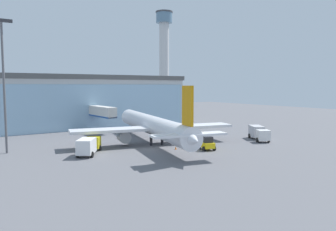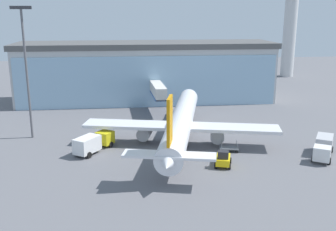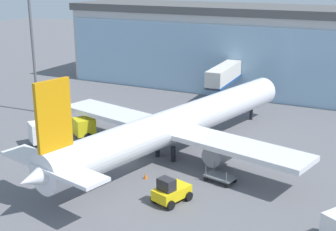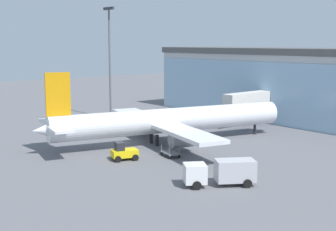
% 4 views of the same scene
% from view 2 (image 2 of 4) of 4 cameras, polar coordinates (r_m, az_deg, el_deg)
% --- Properties ---
extents(ground, '(240.00, 240.00, 0.00)m').
position_cam_2_polar(ground, '(57.81, -0.47, -5.60)').
color(ground, slate).
extents(terminal_building, '(58.74, 15.51, 13.50)m').
position_cam_2_polar(terminal_building, '(91.76, -3.15, 6.37)').
color(terminal_building, '#B4B4B4').
rests_on(terminal_building, ground).
extents(jet_bridge, '(2.67, 13.43, 5.98)m').
position_cam_2_polar(jet_bridge, '(81.48, -1.60, 3.78)').
color(jet_bridge, silver).
rests_on(jet_bridge, ground).
extents(control_tower, '(6.93, 6.93, 40.98)m').
position_cam_2_polar(control_tower, '(132.04, 17.56, 15.56)').
color(control_tower, silver).
rests_on(control_tower, ground).
extents(apron_light_mast, '(3.20, 0.40, 21.06)m').
position_cam_2_polar(apron_light_mast, '(66.45, -19.93, 7.15)').
color(apron_light_mast, '#59595E').
rests_on(apron_light_mast, ground).
extents(airplane, '(30.32, 38.83, 10.76)m').
position_cam_2_polar(airplane, '(61.74, 1.89, -1.05)').
color(airplane, silver).
rests_on(airplane, ground).
extents(catering_truck, '(6.04, 7.22, 2.65)m').
position_cam_2_polar(catering_truck, '(59.23, -10.81, -3.86)').
color(catering_truck, yellow).
rests_on(catering_truck, ground).
extents(fuel_truck, '(5.75, 7.35, 2.65)m').
position_cam_2_polar(fuel_truck, '(60.66, 21.64, -4.22)').
color(fuel_truck, silver).
rests_on(fuel_truck, ground).
extents(baggage_cart, '(3.09, 2.19, 1.50)m').
position_cam_2_polar(baggage_cart, '(59.45, 8.86, -4.68)').
color(baggage_cart, slate).
rests_on(baggage_cart, ground).
extents(pushback_tug, '(2.99, 3.60, 2.30)m').
position_cam_2_polar(pushback_tug, '(53.63, 8.01, -6.30)').
color(pushback_tug, yellow).
rests_on(pushback_tug, ground).
extents(safety_cone_nose, '(0.36, 0.36, 0.55)m').
position_cam_2_polar(safety_cone_nose, '(55.91, 3.01, -6.04)').
color(safety_cone_nose, orange).
rests_on(safety_cone_nose, ground).
extents(safety_cone_wingtip, '(0.36, 0.36, 0.55)m').
position_cam_2_polar(safety_cone_wingtip, '(60.55, -11.61, -4.68)').
color(safety_cone_wingtip, orange).
rests_on(safety_cone_wingtip, ground).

